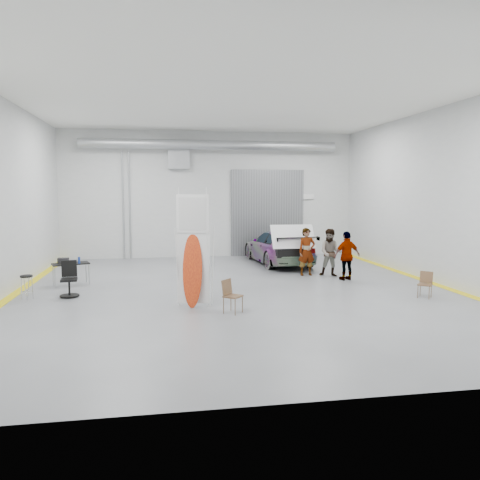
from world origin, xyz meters
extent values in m
plane|color=slate|center=(0.00, 0.00, 0.00)|extent=(16.00, 16.00, 0.00)
cube|color=silver|center=(7.00, 0.00, 3.00)|extent=(0.02, 16.00, 6.00)
cube|color=silver|center=(0.00, 8.00, 3.00)|extent=(14.00, 0.02, 6.00)
cube|color=silver|center=(0.00, -8.00, 3.00)|extent=(14.00, 0.02, 6.00)
cube|color=white|center=(0.00, 0.00, 6.00)|extent=(14.00, 16.00, 0.02)
cube|color=gray|center=(2.80, 7.92, 2.10)|extent=(3.60, 0.12, 4.20)
cube|color=#92959A|center=(-1.50, 7.92, 4.80)|extent=(1.00, 0.50, 1.20)
cylinder|color=#92959A|center=(0.00, 7.40, 5.30)|extent=(11.90, 0.44, 0.44)
cube|color=#13509F|center=(-0.50, 7.92, 2.60)|extent=(0.50, 0.04, 0.30)
cube|color=white|center=(4.80, 7.92, 2.90)|extent=(0.70, 0.04, 0.25)
cylinder|color=#92959A|center=(-3.80, 7.92, 2.50)|extent=(0.08, 0.08, 5.00)
cylinder|color=#92959A|center=(-4.10, 7.92, 2.50)|extent=(0.08, 0.08, 5.00)
cube|color=yellow|center=(-6.85, 0.00, 0.01)|extent=(0.30, 16.00, 0.01)
cube|color=yellow|center=(6.85, 0.00, 0.01)|extent=(0.30, 16.00, 0.01)
imported|color=white|center=(2.69, 5.28, 0.73)|extent=(2.44, 5.18, 1.46)
imported|color=#846348|center=(3.04, 2.30, 0.90)|extent=(0.66, 0.44, 1.79)
imported|color=slate|center=(3.86, 1.97, 0.89)|extent=(1.06, 0.96, 1.78)
imported|color=#975C32|center=(4.16, 1.16, 0.88)|extent=(1.07, 0.59, 1.75)
cube|color=white|center=(-1.43, -1.87, 1.09)|extent=(0.89, 0.33, 1.97)
ellipsoid|color=#F75515|center=(-1.43, -1.95, 1.04)|extent=(0.60, 0.42, 2.07)
cube|color=white|center=(-1.43, -1.89, 2.57)|extent=(0.86, 0.32, 1.04)
cylinder|color=white|center=(-1.82, -1.87, 1.64)|extent=(0.03, 0.03, 3.28)
cylinder|color=white|center=(-1.05, -1.87, 1.64)|extent=(0.03, 0.03, 3.28)
cube|color=brown|center=(-0.54, -2.69, 0.45)|extent=(0.57, 0.57, 0.04)
cube|color=brown|center=(-0.54, -2.50, 0.67)|extent=(0.34, 0.37, 0.40)
cube|color=brown|center=(5.37, -1.89, 0.40)|extent=(0.51, 0.51, 0.04)
cube|color=brown|center=(5.37, -1.73, 0.60)|extent=(0.32, 0.30, 0.35)
cylinder|color=black|center=(-6.27, -0.16, 0.69)|extent=(0.35, 0.35, 0.05)
torus|color=silver|center=(-6.27, -0.16, 0.22)|extent=(0.37, 0.37, 0.02)
cylinder|color=#92959A|center=(-5.94, 1.62, 0.35)|extent=(0.03, 0.03, 0.71)
cylinder|color=#92959A|center=(-4.86, 1.62, 0.35)|extent=(0.03, 0.03, 0.71)
cylinder|color=#92959A|center=(-5.94, 2.11, 0.35)|extent=(0.03, 0.03, 0.71)
cylinder|color=#92959A|center=(-4.86, 2.11, 0.35)|extent=(0.03, 0.03, 0.71)
cube|color=black|center=(-5.40, 1.86, 0.73)|extent=(1.31, 0.95, 0.04)
cylinder|color=navy|center=(-5.10, 1.77, 0.85)|extent=(0.08, 0.08, 0.22)
cube|color=black|center=(-5.64, 1.91, 0.83)|extent=(0.34, 0.22, 0.18)
cylinder|color=black|center=(-5.10, -0.04, 0.04)|extent=(0.57, 0.57, 0.04)
cylinder|color=black|center=(-5.10, -0.04, 0.28)|extent=(0.06, 0.06, 0.49)
cube|color=black|center=(-5.10, -0.04, 0.53)|extent=(0.51, 0.51, 0.07)
cube|color=black|center=(-5.10, 0.18, 0.83)|extent=(0.45, 0.11, 0.51)
cube|color=silver|center=(2.69, 3.01, 1.48)|extent=(1.70, 1.03, 0.04)
camera|label=1|loc=(-2.33, -14.49, 3.17)|focal=35.00mm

